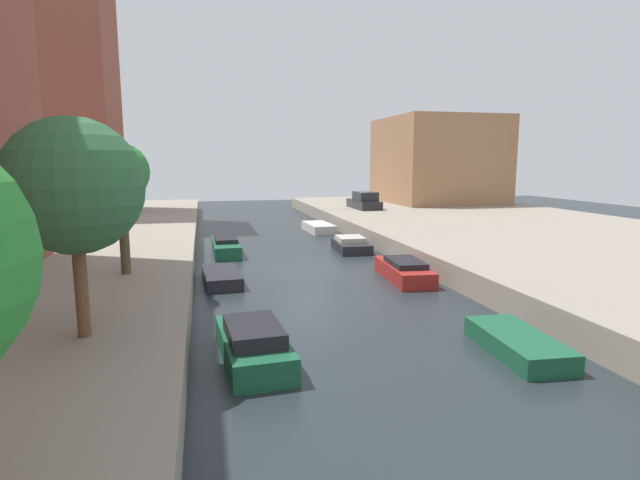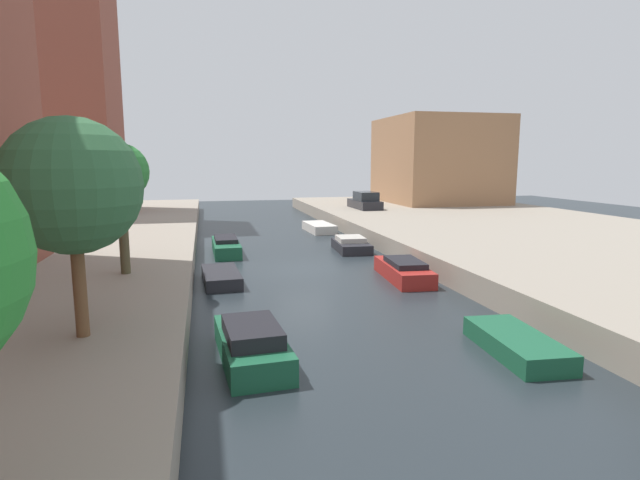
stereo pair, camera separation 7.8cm
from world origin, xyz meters
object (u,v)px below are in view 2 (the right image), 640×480
Objects in this scene: moored_boat_left_3 at (226,246)px; moored_boat_right_4 at (319,228)px; low_block_right at (438,160)px; street_tree_1 at (72,187)px; moored_boat_right_3 at (351,245)px; moored_boat_left_1 at (252,344)px; moored_boat_right_2 at (404,270)px; parked_car at (365,202)px; street_tree_2 at (120,174)px; moored_boat_right_1 at (516,344)px; apartment_tower_far at (43,75)px; moored_boat_left_2 at (221,277)px.

moored_boat_left_3 reaches higher than moored_boat_right_4.
street_tree_1 is at bearing -126.89° from low_block_right.
street_tree_1 reaches higher than moored_boat_right_3.
street_tree_1 reaches higher than moored_boat_left_1.
low_block_right is at bearing 61.51° from moored_boat_right_2.
moored_boat_left_1 is at bearing 0.66° from street_tree_1.
moored_boat_right_2 reaches higher than moored_boat_right_4.
parked_car is (16.18, 28.56, -2.88)m from street_tree_1.
moored_boat_left_1 is at bearing -115.46° from moored_boat_right_3.
street_tree_1 is 1.12× the size of parked_car.
street_tree_2 is (-0.00, 6.74, 0.10)m from street_tree_1.
low_block_right is 11.04m from parked_car.
parked_car reaches higher than moored_boat_left_1.
moored_boat_right_1 is at bearing -112.72° from low_block_right.
apartment_tower_far is at bearing 105.72° from street_tree_1.
street_tree_2 is 1.39× the size of moored_boat_right_3.
moored_boat_right_1 is at bearing -35.84° from street_tree_2.
moored_boat_right_1 is (19.46, -31.94, -11.18)m from apartment_tower_far.
low_block_right is 3.29× the size of moored_boat_right_1.
street_tree_1 is 1.46× the size of moored_boat_left_2.
street_tree_2 is 1.35× the size of moored_boat_left_2.
street_tree_1 is at bearing -119.54° from parked_car.
moored_boat_right_1 is 0.89× the size of moored_boat_right_4.
moored_boat_right_4 is (19.51, -8.35, -11.15)m from apartment_tower_far.
moored_boat_right_4 is at bearing 55.65° from street_tree_2.
street_tree_1 reaches higher than parked_car.
low_block_right is 2.24× the size of street_tree_1.
moored_boat_right_3 is at bearing 53.43° from street_tree_1.
street_tree_1 is 6.74m from street_tree_2.
parked_car is 21.68m from moored_boat_right_2.
moored_boat_right_1 is (6.83, -16.40, -0.13)m from moored_boat_left_3.
apartment_tower_far reaches higher than moored_boat_right_3.
street_tree_2 reaches higher than moored_boat_right_4.
low_block_right is at bearing 67.28° from moored_boat_right_1.
parked_car is 30.11m from moored_boat_right_1.
street_tree_2 is 1.19× the size of moored_boat_left_1.
parked_car is 1.15× the size of moored_boat_left_1.
street_tree_1 reaches higher than moored_boat_left_2.
moored_boat_right_1 is at bearing -90.31° from moored_boat_right_3.
parked_car is at bearing 48.14° from moored_boat_right_4.
moored_boat_right_3 is at bearing 64.54° from moored_boat_left_1.
moored_boat_left_2 is (-21.87, -25.13, -4.81)m from low_block_right.
moored_boat_left_2 is at bearing -117.82° from moored_boat_right_4.
parked_car is 1.05× the size of moored_boat_right_2.
moored_boat_right_2 is at bearing 3.98° from street_tree_2.
moored_boat_left_3 is at bearing -50.91° from apartment_tower_far.
street_tree_2 is 11.87m from moored_boat_right_2.
parked_car reaches higher than moored_boat_right_2.
moored_boat_right_1 is at bearing -92.17° from moored_boat_right_2.
street_tree_2 is at bearing -133.17° from low_block_right.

